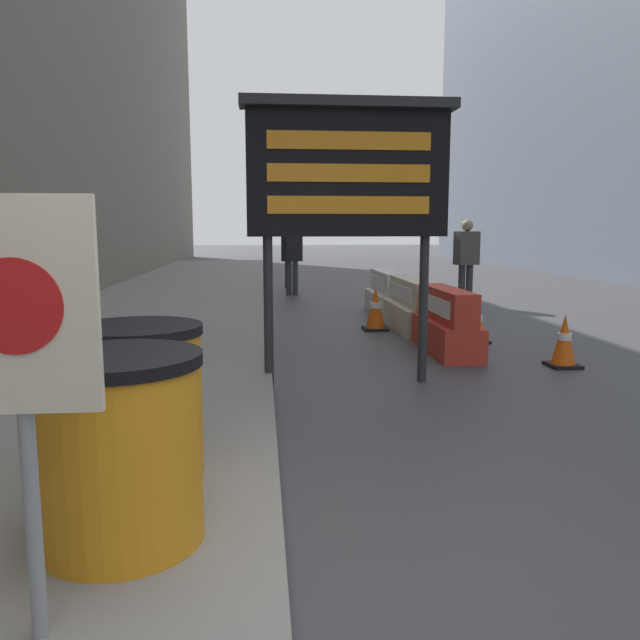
# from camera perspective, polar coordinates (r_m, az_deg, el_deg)

# --- Properties ---
(ground_plane) EXTENTS (120.00, 120.00, 0.00)m
(ground_plane) POSITION_cam_1_polar(r_m,az_deg,el_deg) (3.03, -2.96, -24.92)
(ground_plane) COLOR #3F3F42
(barrel_drum_foreground) EXTENTS (0.82, 0.82, 0.94)m
(barrel_drum_foreground) POSITION_cam_1_polar(r_m,az_deg,el_deg) (3.23, -17.84, -11.09)
(barrel_drum_foreground) COLOR orange
(barrel_drum_foreground) RESTS_ON sidewalk_left
(barrel_drum_middle) EXTENTS (0.82, 0.82, 0.94)m
(barrel_drum_middle) POSITION_cam_1_polar(r_m,az_deg,el_deg) (4.08, -16.27, -6.93)
(barrel_drum_middle) COLOR orange
(barrel_drum_middle) RESTS_ON sidewalk_left
(warning_sign) EXTENTS (0.56, 0.08, 1.64)m
(warning_sign) POSITION_cam_1_polar(r_m,az_deg,el_deg) (2.42, -25.85, -1.82)
(warning_sign) COLOR gray
(warning_sign) RESTS_ON sidewalk_left
(message_board) EXTENTS (2.21, 0.36, 2.96)m
(message_board) POSITION_cam_1_polar(r_m,az_deg,el_deg) (6.62, 2.55, 13.26)
(message_board) COLOR #28282B
(message_board) RESTS_ON ground_plane
(jersey_barrier_red_striped) EXTENTS (0.54, 1.69, 0.87)m
(jersey_barrier_red_striped) POSITION_cam_1_polar(r_m,az_deg,el_deg) (8.55, 11.50, -0.40)
(jersey_barrier_red_striped) COLOR red
(jersey_barrier_red_striped) RESTS_ON ground_plane
(jersey_barrier_cream) EXTENTS (0.61, 1.89, 0.84)m
(jersey_barrier_cream) POSITION_cam_1_polar(r_m,az_deg,el_deg) (10.41, 8.42, 1.14)
(jersey_barrier_cream) COLOR beige
(jersey_barrier_cream) RESTS_ON ground_plane
(jersey_barrier_white) EXTENTS (0.62, 1.69, 0.82)m
(jersey_barrier_white) POSITION_cam_1_polar(r_m,az_deg,el_deg) (12.41, 6.17, 2.32)
(jersey_barrier_white) COLOR silver
(jersey_barrier_white) RESTS_ON ground_plane
(traffic_cone_near) EXTENTS (0.36, 0.36, 0.65)m
(traffic_cone_near) POSITION_cam_1_polar(r_m,az_deg,el_deg) (8.07, 21.43, -1.82)
(traffic_cone_near) COLOR black
(traffic_cone_near) RESTS_ON ground_plane
(traffic_cone_mid) EXTENTS (0.40, 0.40, 0.72)m
(traffic_cone_mid) POSITION_cam_1_polar(r_m,az_deg,el_deg) (10.29, 5.10, 1.02)
(traffic_cone_mid) COLOR black
(traffic_cone_mid) RESTS_ON ground_plane
(traffic_cone_far) EXTENTS (0.34, 0.34, 0.61)m
(traffic_cone_far) POSITION_cam_1_polar(r_m,az_deg,el_deg) (9.41, 14.16, -0.21)
(traffic_cone_far) COLOR black
(traffic_cone_far) RESTS_ON ground_plane
(traffic_light_near_curb) EXTENTS (0.28, 0.44, 4.05)m
(traffic_light_near_curb) POSITION_cam_1_polar(r_m,az_deg,el_deg) (17.44, -3.09, 12.56)
(traffic_light_near_curb) COLOR #2D2D30
(traffic_light_near_curb) RESTS_ON ground_plane
(pedestrian_worker) EXTENTS (0.53, 0.45, 1.75)m
(pedestrian_worker) POSITION_cam_1_polar(r_m,az_deg,el_deg) (15.62, -2.58, 6.07)
(pedestrian_worker) COLOR #333338
(pedestrian_worker) RESTS_ON ground_plane
(pedestrian_passerby) EXTENTS (0.54, 0.40, 1.84)m
(pedestrian_passerby) POSITION_cam_1_polar(r_m,az_deg,el_deg) (13.74, 13.24, 5.77)
(pedestrian_passerby) COLOR #333338
(pedestrian_passerby) RESTS_ON ground_plane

